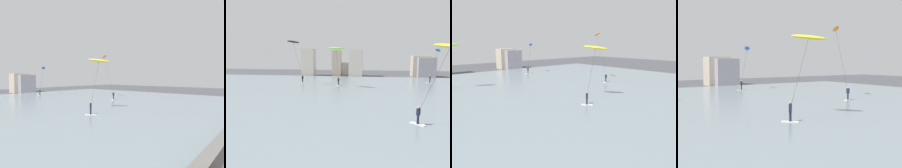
# 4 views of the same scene
# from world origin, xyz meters

# --- Properties ---
(water_bay) EXTENTS (84.00, 52.00, 0.10)m
(water_bay) POSITION_xyz_m (0.00, 30.33, 0.05)
(water_bay) COLOR gray
(water_bay) RESTS_ON ground
(far_shore_buildings) EXTENTS (36.96, 5.67, 7.79)m
(far_shore_buildings) POSITION_xyz_m (1.75, 58.88, 3.10)
(far_shore_buildings) COLOR beige
(far_shore_buildings) RESTS_ON ground
(kitesurfer_yellow) EXTENTS (4.67, 3.23, 7.24)m
(kitesurfer_yellow) POSITION_xyz_m (8.61, 19.30, 6.35)
(kitesurfer_yellow) COLOR silver
(kitesurfer_yellow) RESTS_ON water_bay
(kitesurfer_blue) EXTENTS (3.17, 2.62, 7.43)m
(kitesurfer_blue) POSITION_xyz_m (16.25, 46.57, 6.18)
(kitesurfer_blue) COLOR silver
(kitesurfer_blue) RESTS_ON water_bay
(kitesurfer_orange) EXTENTS (2.53, 4.86, 9.55)m
(kitesurfer_orange) POSITION_xyz_m (20.78, 28.96, 7.97)
(kitesurfer_orange) COLOR silver
(kitesurfer_orange) RESTS_ON water_bay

